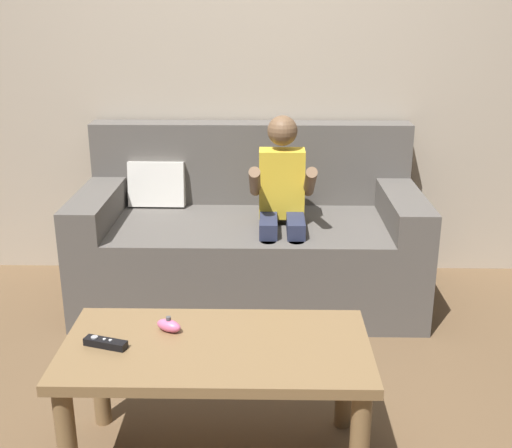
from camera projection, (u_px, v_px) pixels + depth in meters
name	position (u px, v px, depth m)	size (l,w,h in m)	color
ground_plane	(248.00, 434.00, 2.27)	(9.44, 9.44, 0.00)	brown
wall_back	(256.00, 44.00, 3.33)	(4.72, 0.05, 2.50)	#B2A38E
couch	(249.00, 240.00, 3.27)	(1.68, 0.80, 0.86)	#56514C
person_seated_on_couch	(282.00, 204.00, 3.02)	(0.31, 0.38, 0.96)	#282D47
coffee_table	(217.00, 365.00, 2.03)	(0.97, 0.49, 0.44)	brown
game_remote_black_near_edge	(105.00, 343.00, 1.99)	(0.14, 0.08, 0.03)	black
nunchuk_pink	(169.00, 325.00, 2.08)	(0.10, 0.08, 0.05)	pink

